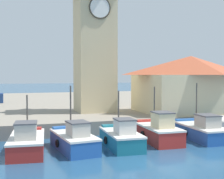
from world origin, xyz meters
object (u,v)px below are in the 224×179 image
(fishing_boat_right_inner, at_px, (201,130))
(warehouse_right, at_px, (191,83))
(fishing_boat_center, at_px, (121,137))
(fishing_boat_mid_right, at_px, (158,131))
(fishing_boat_mid_left, at_px, (74,140))
(fishing_boat_left_inner, at_px, (27,142))
(clock_tower, at_px, (95,37))

(fishing_boat_right_inner, relative_size, warehouse_right, 0.51)
(warehouse_right, bearing_deg, fishing_boat_right_inner, -116.91)
(fishing_boat_center, distance_m, warehouse_right, 13.33)
(fishing_boat_mid_right, bearing_deg, fishing_boat_mid_left, -174.86)
(fishing_boat_left_inner, relative_size, fishing_boat_right_inner, 0.97)
(fishing_boat_center, distance_m, fishing_boat_right_inner, 6.58)
(fishing_boat_mid_right, bearing_deg, clock_tower, 100.56)
(fishing_boat_left_inner, bearing_deg, fishing_boat_mid_right, 1.73)
(fishing_boat_right_inner, height_order, clock_tower, clock_tower)
(fishing_boat_mid_right, height_order, warehouse_right, warehouse_right)
(fishing_boat_left_inner, height_order, fishing_boat_mid_right, fishing_boat_mid_right)
(fishing_boat_mid_right, bearing_deg, fishing_boat_center, -166.23)
(fishing_boat_mid_left, distance_m, clock_tower, 13.96)
(fishing_boat_center, height_order, fishing_boat_right_inner, fishing_boat_right_inner)
(fishing_boat_left_inner, height_order, clock_tower, clock_tower)
(fishing_boat_right_inner, distance_m, warehouse_right, 8.78)
(fishing_boat_right_inner, bearing_deg, fishing_boat_mid_left, -177.42)
(fishing_boat_right_inner, bearing_deg, fishing_boat_center, -174.52)
(fishing_boat_left_inner, relative_size, fishing_boat_mid_left, 1.04)
(warehouse_right, bearing_deg, fishing_boat_mid_left, -150.01)
(fishing_boat_left_inner, height_order, fishing_boat_mid_left, fishing_boat_mid_left)
(fishing_boat_mid_left, relative_size, fishing_boat_right_inner, 0.94)
(fishing_boat_mid_right, distance_m, warehouse_right, 10.62)
(fishing_boat_mid_left, distance_m, fishing_boat_center, 3.12)
(fishing_boat_center, bearing_deg, fishing_boat_mid_left, 176.47)
(fishing_boat_left_inner, relative_size, fishing_boat_center, 1.11)
(fishing_boat_center, bearing_deg, clock_tower, 83.97)
(clock_tower, bearing_deg, fishing_boat_right_inner, -62.32)
(warehouse_right, bearing_deg, fishing_boat_mid_right, -135.15)
(fishing_boat_left_inner, bearing_deg, clock_tower, 55.68)
(clock_tower, bearing_deg, warehouse_right, -18.38)
(fishing_boat_left_inner, distance_m, fishing_boat_mid_left, 2.87)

